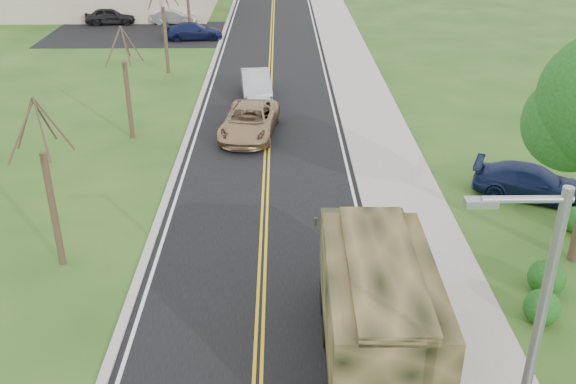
{
  "coord_description": "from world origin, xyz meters",
  "views": [
    {
      "loc": [
        0.65,
        -9.12,
        12.23
      ],
      "look_at": [
        0.92,
        11.88,
        1.8
      ],
      "focal_mm": 40.0,
      "sensor_mm": 36.0,
      "label": 1
    }
  ],
  "objects_px": {
    "suv_champagne": "(249,121)",
    "military_truck": "(376,299)",
    "pickup_navy": "(532,183)",
    "sedan_silver": "(256,85)"
  },
  "relations": [
    {
      "from": "military_truck",
      "to": "pickup_navy",
      "type": "bearing_deg",
      "value": 52.58
    },
    {
      "from": "suv_champagne",
      "to": "sedan_silver",
      "type": "distance_m",
      "value": 6.4
    },
    {
      "from": "military_truck",
      "to": "suv_champagne",
      "type": "xyz_separation_m",
      "value": [
        -4.09,
        17.48,
        -1.39
      ]
    },
    {
      "from": "suv_champagne",
      "to": "military_truck",
      "type": "bearing_deg",
      "value": -69.99
    },
    {
      "from": "sedan_silver",
      "to": "pickup_navy",
      "type": "bearing_deg",
      "value": -54.8
    },
    {
      "from": "sedan_silver",
      "to": "pickup_navy",
      "type": "distance_m",
      "value": 18.22
    },
    {
      "from": "sedan_silver",
      "to": "pickup_navy",
      "type": "height_order",
      "value": "sedan_silver"
    },
    {
      "from": "suv_champagne",
      "to": "sedan_silver",
      "type": "xyz_separation_m",
      "value": [
        0.14,
        6.4,
        0.0
      ]
    },
    {
      "from": "military_truck",
      "to": "sedan_silver",
      "type": "xyz_separation_m",
      "value": [
        -3.94,
        23.88,
        -1.38
      ]
    },
    {
      "from": "suv_champagne",
      "to": "pickup_navy",
      "type": "bearing_deg",
      "value": -24.4
    }
  ]
}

